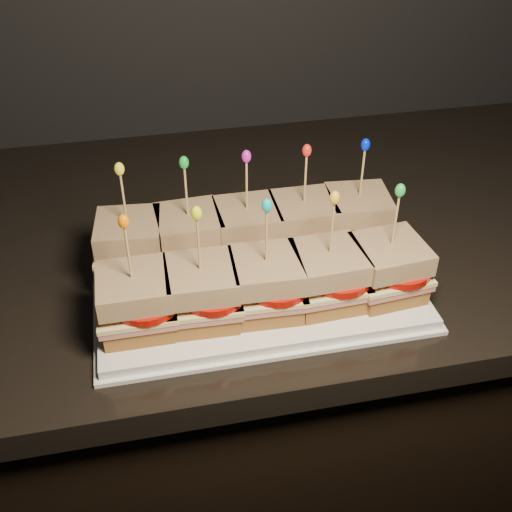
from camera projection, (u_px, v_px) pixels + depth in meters
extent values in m
cube|color=black|center=(264.00, 421.00, 1.26)|extent=(2.55, 0.64, 0.87)
cube|color=black|center=(266.00, 230.00, 0.98)|extent=(2.59, 0.68, 0.04)
cube|color=white|center=(256.00, 284.00, 0.84)|extent=(0.41, 0.25, 0.02)
cube|color=white|center=(256.00, 288.00, 0.84)|extent=(0.42, 0.26, 0.01)
cube|color=brown|center=(133.00, 261.00, 0.84)|extent=(0.09, 0.09, 0.02)
cube|color=#B26159|center=(131.00, 251.00, 0.83)|extent=(0.10, 0.09, 0.01)
cube|color=#F4E593|center=(131.00, 247.00, 0.83)|extent=(0.10, 0.09, 0.01)
cylinder|color=#AB0F06|center=(140.00, 244.00, 0.82)|extent=(0.08, 0.08, 0.01)
cube|color=brown|center=(128.00, 231.00, 0.81)|extent=(0.09, 0.09, 0.03)
cylinder|color=tan|center=(124.00, 201.00, 0.79)|extent=(0.00, 0.00, 0.09)
ellipsoid|color=yellow|center=(119.00, 169.00, 0.76)|extent=(0.01, 0.01, 0.02)
cube|color=brown|center=(191.00, 253.00, 0.86)|extent=(0.08, 0.08, 0.02)
cube|color=#B26159|center=(190.00, 244.00, 0.85)|extent=(0.09, 0.09, 0.01)
cube|color=#F4E593|center=(190.00, 240.00, 0.84)|extent=(0.09, 0.09, 0.01)
cylinder|color=#AB0F06|center=(199.00, 237.00, 0.84)|extent=(0.08, 0.08, 0.01)
cube|color=brown|center=(189.00, 224.00, 0.83)|extent=(0.09, 0.09, 0.03)
cylinder|color=tan|center=(186.00, 195.00, 0.80)|extent=(0.00, 0.00, 0.09)
ellipsoid|color=green|center=(184.00, 163.00, 0.77)|extent=(0.01, 0.01, 0.02)
cube|color=brown|center=(247.00, 247.00, 0.87)|extent=(0.08, 0.08, 0.02)
cube|color=#B26159|center=(247.00, 237.00, 0.86)|extent=(0.09, 0.08, 0.01)
cube|color=#F4E593|center=(247.00, 233.00, 0.86)|extent=(0.09, 0.09, 0.01)
cylinder|color=#AB0F06|center=(257.00, 230.00, 0.85)|extent=(0.08, 0.08, 0.01)
cube|color=brown|center=(247.00, 217.00, 0.84)|extent=(0.08, 0.08, 0.03)
cylinder|color=tan|center=(247.00, 188.00, 0.81)|extent=(0.00, 0.00, 0.09)
ellipsoid|color=#D219B3|center=(246.00, 156.00, 0.79)|extent=(0.01, 0.01, 0.02)
cube|color=brown|center=(302.00, 240.00, 0.88)|extent=(0.08, 0.08, 0.02)
cube|color=#B26159|center=(303.00, 231.00, 0.87)|extent=(0.09, 0.08, 0.01)
cube|color=#F4E593|center=(303.00, 227.00, 0.87)|extent=(0.09, 0.09, 0.01)
cylinder|color=#AB0F06|center=(313.00, 223.00, 0.86)|extent=(0.08, 0.08, 0.01)
cube|color=brown|center=(304.00, 210.00, 0.85)|extent=(0.08, 0.08, 0.03)
cylinder|color=tan|center=(305.00, 182.00, 0.83)|extent=(0.00, 0.00, 0.09)
ellipsoid|color=red|center=(307.00, 150.00, 0.80)|extent=(0.01, 0.01, 0.02)
cube|color=brown|center=(356.00, 233.00, 0.89)|extent=(0.09, 0.09, 0.02)
cube|color=#B26159|center=(357.00, 224.00, 0.88)|extent=(0.09, 0.09, 0.01)
cube|color=#F4E593|center=(357.00, 220.00, 0.88)|extent=(0.10, 0.09, 0.01)
cylinder|color=#AB0F06|center=(367.00, 217.00, 0.87)|extent=(0.08, 0.08, 0.01)
cube|color=brown|center=(359.00, 204.00, 0.87)|extent=(0.09, 0.09, 0.03)
cylinder|color=tan|center=(362.00, 176.00, 0.84)|extent=(0.00, 0.00, 0.09)
ellipsoid|color=#031CDD|center=(365.00, 145.00, 0.81)|extent=(0.01, 0.01, 0.02)
cube|color=brown|center=(138.00, 318.00, 0.75)|extent=(0.08, 0.08, 0.02)
cube|color=#B26159|center=(136.00, 309.00, 0.74)|extent=(0.09, 0.08, 0.01)
cube|color=#F4E593|center=(136.00, 304.00, 0.74)|extent=(0.09, 0.09, 0.01)
cylinder|color=#AB0F06|center=(146.00, 301.00, 0.73)|extent=(0.08, 0.08, 0.01)
cube|color=brown|center=(133.00, 287.00, 0.72)|extent=(0.08, 0.08, 0.03)
cylinder|color=tan|center=(129.00, 256.00, 0.70)|extent=(0.00, 0.00, 0.09)
ellipsoid|color=orange|center=(123.00, 221.00, 0.67)|extent=(0.01, 0.01, 0.02)
cube|color=brown|center=(203.00, 309.00, 0.77)|extent=(0.08, 0.08, 0.02)
cube|color=#B26159|center=(202.00, 300.00, 0.76)|extent=(0.09, 0.09, 0.01)
cube|color=#F4E593|center=(202.00, 295.00, 0.75)|extent=(0.09, 0.09, 0.01)
cylinder|color=#AB0F06|center=(213.00, 292.00, 0.74)|extent=(0.08, 0.08, 0.01)
cube|color=brown|center=(201.00, 278.00, 0.74)|extent=(0.08, 0.08, 0.03)
cylinder|color=tan|center=(199.00, 247.00, 0.71)|extent=(0.00, 0.00, 0.09)
ellipsoid|color=#EAF114|center=(196.00, 213.00, 0.68)|extent=(0.01, 0.01, 0.02)
cube|color=brown|center=(266.00, 301.00, 0.78)|extent=(0.08, 0.08, 0.02)
cube|color=#B26159|center=(266.00, 291.00, 0.77)|extent=(0.09, 0.09, 0.01)
cube|color=#F4E593|center=(266.00, 287.00, 0.76)|extent=(0.09, 0.09, 0.01)
cylinder|color=#AB0F06|center=(277.00, 284.00, 0.76)|extent=(0.08, 0.08, 0.01)
cube|color=brown|center=(266.00, 270.00, 0.75)|extent=(0.08, 0.08, 0.03)
cylinder|color=tan|center=(266.00, 239.00, 0.72)|extent=(0.00, 0.00, 0.09)
ellipsoid|color=#11AEB9|center=(267.00, 205.00, 0.70)|extent=(0.01, 0.01, 0.02)
cube|color=brown|center=(327.00, 293.00, 0.79)|extent=(0.08, 0.08, 0.02)
cube|color=#B26159|center=(327.00, 283.00, 0.78)|extent=(0.09, 0.09, 0.01)
cube|color=#F4E593|center=(328.00, 279.00, 0.78)|extent=(0.09, 0.09, 0.01)
cylinder|color=#AB0F06|center=(339.00, 275.00, 0.77)|extent=(0.08, 0.08, 0.01)
cube|color=brown|center=(329.00, 262.00, 0.76)|extent=(0.08, 0.08, 0.03)
cylinder|color=tan|center=(332.00, 231.00, 0.74)|extent=(0.00, 0.00, 0.09)
ellipsoid|color=yellow|center=(335.00, 198.00, 0.71)|extent=(0.01, 0.01, 0.02)
cube|color=brown|center=(386.00, 284.00, 0.80)|extent=(0.09, 0.09, 0.02)
cube|color=#B26159|center=(387.00, 275.00, 0.79)|extent=(0.10, 0.09, 0.01)
cube|color=#F4E593|center=(388.00, 271.00, 0.79)|extent=(0.10, 0.09, 0.01)
cylinder|color=#AB0F06|center=(400.00, 267.00, 0.78)|extent=(0.08, 0.08, 0.01)
cube|color=brown|center=(390.00, 254.00, 0.77)|extent=(0.09, 0.09, 0.03)
cylinder|color=tan|center=(395.00, 224.00, 0.75)|extent=(0.00, 0.00, 0.09)
ellipsoid|color=green|center=(400.00, 190.00, 0.72)|extent=(0.01, 0.01, 0.02)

